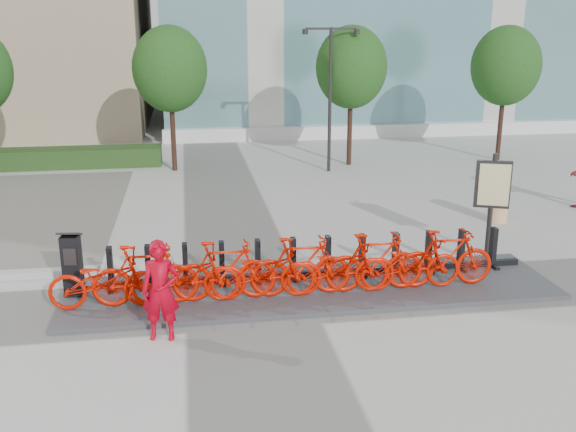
{
  "coord_description": "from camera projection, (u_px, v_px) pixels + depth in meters",
  "views": [
    {
      "loc": [
        -1.02,
        -11.2,
        4.99
      ],
      "look_at": [
        1.0,
        1.5,
        1.2
      ],
      "focal_mm": 40.0,
      "sensor_mm": 36.0,
      "label": 1
    }
  ],
  "objects": [
    {
      "name": "dock_pad",
      "position": [
        313.0,
        289.0,
        12.64
      ],
      "size": [
        9.6,
        2.4,
        0.08
      ],
      "primitive_type": "cube",
      "color": "#424349",
      "rests_on": "ground"
    },
    {
      "name": "ground",
      "position": [
        248.0,
        301.0,
        12.17
      ],
      "size": [
        120.0,
        120.0,
        0.0
      ],
      "primitive_type": "plane",
      "color": "#A5A4A0"
    },
    {
      "name": "bike_2",
      "position": [
        185.0,
        276.0,
        11.78
      ],
      "size": [
        2.0,
        0.7,
        1.05
      ],
      "primitive_type": "imported",
      "rotation": [
        0.0,
        0.0,
        1.57
      ],
      "color": "#C91200",
      "rests_on": "dock_pad"
    },
    {
      "name": "bike_4",
      "position": [
        263.0,
        271.0,
        12.0
      ],
      "size": [
        2.0,
        0.7,
        1.05
      ],
      "primitive_type": "imported",
      "rotation": [
        0.0,
        0.0,
        1.57
      ],
      "color": "#C91200",
      "rests_on": "dock_pad"
    },
    {
      "name": "worker_red",
      "position": [
        161.0,
        291.0,
        10.48
      ],
      "size": [
        0.67,
        0.49,
        1.71
      ],
      "primitive_type": "imported",
      "rotation": [
        0.0,
        0.0,
        -0.13
      ],
      "color": "#B10014",
      "rests_on": "ground"
    },
    {
      "name": "tree_1",
      "position": [
        170.0,
        69.0,
        22.3
      ],
      "size": [
        2.6,
        2.6,
        5.1
      ],
      "color": "black",
      "rests_on": "ground"
    },
    {
      "name": "bike_0",
      "position": [
        105.0,
        280.0,
        11.56
      ],
      "size": [
        2.0,
        0.7,
        1.05
      ],
      "primitive_type": "imported",
      "rotation": [
        0.0,
        0.0,
        1.57
      ],
      "color": "#C91200",
      "rests_on": "dock_pad"
    },
    {
      "name": "bike_1",
      "position": [
        145.0,
        275.0,
        11.65
      ],
      "size": [
        1.94,
        0.55,
        1.16
      ],
      "primitive_type": "imported",
      "rotation": [
        0.0,
        0.0,
        1.57
      ],
      "color": "#C91200",
      "rests_on": "dock_pad"
    },
    {
      "name": "tree_3",
      "position": [
        506.0,
        66.0,
        24.18
      ],
      "size": [
        2.6,
        2.6,
        5.1
      ],
      "color": "black",
      "rests_on": "ground"
    },
    {
      "name": "dock_rail_posts",
      "position": [
        311.0,
        258.0,
        12.97
      ],
      "size": [
        8.02,
        0.5,
        0.85
      ],
      "primitive_type": null,
      "color": "black",
      "rests_on": "dock_pad"
    },
    {
      "name": "streetlamp",
      "position": [
        330.0,
        83.0,
        22.31
      ],
      "size": [
        2.0,
        0.2,
        5.0
      ],
      "color": "black",
      "rests_on": "ground"
    },
    {
      "name": "bike_9",
      "position": [
        446.0,
        258.0,
        12.52
      ],
      "size": [
        1.94,
        0.55,
        1.16
      ],
      "primitive_type": "imported",
      "rotation": [
        0.0,
        0.0,
        1.57
      ],
      "color": "#C91200",
      "rests_on": "dock_pad"
    },
    {
      "name": "bike_6",
      "position": [
        338.0,
        267.0,
        12.21
      ],
      "size": [
        2.0,
        0.7,
        1.05
      ],
      "primitive_type": "imported",
      "rotation": [
        0.0,
        0.0,
        1.57
      ],
      "color": "#C91200",
      "rests_on": "dock_pad"
    },
    {
      "name": "bike_5",
      "position": [
        301.0,
        266.0,
        12.09
      ],
      "size": [
        1.94,
        0.55,
        1.16
      ],
      "primitive_type": "imported",
      "rotation": [
        0.0,
        0.0,
        1.57
      ],
      "color": "#C91200",
      "rests_on": "dock_pad"
    },
    {
      "name": "bike_3",
      "position": [
        224.0,
        271.0,
        11.87
      ],
      "size": [
        1.94,
        0.55,
        1.16
      ],
      "primitive_type": "imported",
      "rotation": [
        0.0,
        0.0,
        1.57
      ],
      "color": "#C91200",
      "rests_on": "dock_pad"
    },
    {
      "name": "kiosk",
      "position": [
        72.0,
        264.0,
        12.08
      ],
      "size": [
        0.43,
        0.38,
        1.3
      ],
      "rotation": [
        0.0,
        0.0,
        -0.12
      ],
      "color": "black",
      "rests_on": "dock_pad"
    },
    {
      "name": "hedge_b",
      "position": [
        79.0,
        157.0,
        23.82
      ],
      "size": [
        6.0,
        1.2,
        0.7
      ],
      "primitive_type": "cube",
      "color": "#1F3D1A",
      "rests_on": "ground"
    },
    {
      "name": "construction_barrel",
      "position": [
        498.0,
        203.0,
        17.02
      ],
      "size": [
        0.69,
        0.69,
        1.01
      ],
      "primitive_type": "cylinder",
      "rotation": [
        0.0,
        0.0,
        -0.4
      ],
      "color": "#D86A04",
      "rests_on": "ground"
    },
    {
      "name": "bike_8",
      "position": [
        410.0,
        263.0,
        12.43
      ],
      "size": [
        2.0,
        0.7,
        1.05
      ],
      "primitive_type": "imported",
      "rotation": [
        0.0,
        0.0,
        1.57
      ],
      "color": "#C91200",
      "rests_on": "dock_pad"
    },
    {
      "name": "tree_2",
      "position": [
        351.0,
        68.0,
        23.28
      ],
      "size": [
        2.6,
        2.6,
        5.1
      ],
      "color": "black",
      "rests_on": "ground"
    },
    {
      "name": "map_sign",
      "position": [
        493.0,
        189.0,
        14.21
      ],
      "size": [
        0.75,
        0.38,
        2.35
      ],
      "rotation": [
        0.0,
        0.0,
        -0.37
      ],
      "color": "black",
      "rests_on": "ground"
    },
    {
      "name": "bike_7",
      "position": [
        375.0,
        262.0,
        12.3
      ],
      "size": [
        1.94,
        0.55,
        1.16
      ],
      "primitive_type": "imported",
      "rotation": [
        0.0,
        0.0,
        1.57
      ],
      "color": "#C91200",
      "rests_on": "dock_pad"
    }
  ]
}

